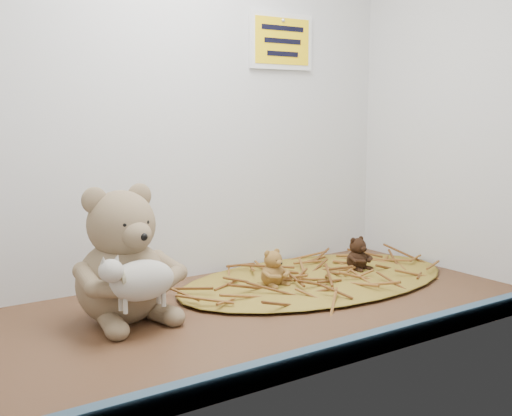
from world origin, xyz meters
TOP-DOWN VIEW (x-y plane):
  - alcove_shell at (0.00, 9.00)cm, footprint 120.40×60.20cm
  - front_rail at (0.00, -28.80)cm, footprint 119.28×2.20cm
  - straw_bed at (25.81, 9.84)cm, footprint 68.65×39.86cm
  - main_teddy at (-21.12, 9.30)cm, footprint 22.32×23.33cm
  - toy_lamb at (-21.12, 0.29)cm, footprint 15.39×9.39cm
  - mini_teddy_tan at (13.46, 9.82)cm, footprint 7.35×7.65cm
  - mini_teddy_brown at (38.17, 9.85)cm, footprint 7.05×7.37cm
  - wall_sign at (30.00, 29.40)cm, footprint 16.00×1.20cm

SIDE VIEW (x-z plane):
  - straw_bed at x=25.81cm, z-range 0.00..1.33cm
  - front_rail at x=0.00cm, z-range 0.00..3.60cm
  - mini_teddy_brown at x=38.17cm, z-range 1.33..9.28cm
  - mini_teddy_tan at x=13.46cm, z-range 1.33..9.31cm
  - toy_lamb at x=-21.12cm, z-range 4.59..14.53cm
  - main_teddy at x=-21.12cm, z-range 0.00..25.14cm
  - alcove_shell at x=0.00cm, z-range -0.20..90.20cm
  - wall_sign at x=30.00cm, z-range 49.50..60.50cm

